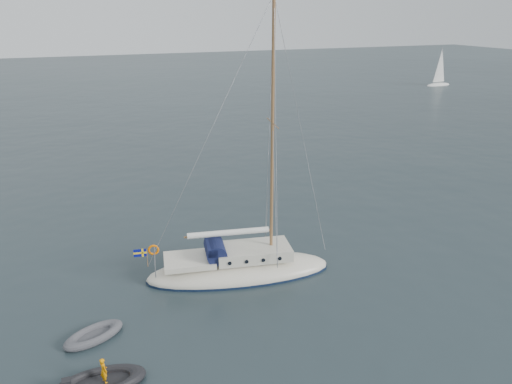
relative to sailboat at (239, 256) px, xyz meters
name	(u,v)px	position (x,y,z in m)	size (l,w,h in m)	color
ground	(276,273)	(1.98, -0.62, -1.15)	(300.00, 300.00, 0.00)	black
sailboat	(239,256)	(0.00, 0.00, 0.00)	(10.64, 3.18, 15.15)	beige
dinghy	(94,335)	(-7.98, -2.96, -0.97)	(2.80, 1.26, 0.40)	#46464B
rib	(100,382)	(-8.04, -6.19, -0.94)	(3.54, 1.61, 1.27)	black
distant_yacht_b	(440,68)	(60.98, 54.37, 2.11)	(5.75, 3.07, 7.62)	silver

